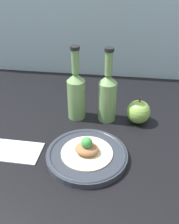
# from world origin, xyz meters

# --- Properties ---
(ground_plane) EXTENTS (1.80, 1.10, 0.04)m
(ground_plane) POSITION_xyz_m (0.00, 0.00, -0.02)
(ground_plane) COLOR black
(plate) EXTENTS (0.25, 0.25, 0.02)m
(plate) POSITION_xyz_m (0.03, -0.09, 0.01)
(plate) COLOR #2D333D
(plate) RESTS_ON ground_plane
(plated_food) EXTENTS (0.16, 0.16, 0.06)m
(plated_food) POSITION_xyz_m (0.03, -0.09, 0.03)
(plated_food) COLOR beige
(plated_food) RESTS_ON plate
(cider_bottle_left) EXTENTS (0.07, 0.07, 0.28)m
(cider_bottle_left) POSITION_xyz_m (-0.04, 0.13, 0.10)
(cider_bottle_left) COLOR #729E5B
(cider_bottle_left) RESTS_ON ground_plane
(cider_bottle_right) EXTENTS (0.07, 0.07, 0.28)m
(cider_bottle_right) POSITION_xyz_m (0.07, 0.13, 0.10)
(cider_bottle_right) COLOR #729E5B
(cider_bottle_right) RESTS_ON ground_plane
(apple) EXTENTS (0.09, 0.09, 0.10)m
(apple) POSITION_xyz_m (0.19, 0.13, 0.04)
(apple) COLOR #84B74C
(apple) RESTS_ON ground_plane
(napkin) EXTENTS (0.17, 0.11, 0.01)m
(napkin) POSITION_xyz_m (-0.20, -0.10, 0.00)
(napkin) COLOR #B7BCC6
(napkin) RESTS_ON ground_plane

